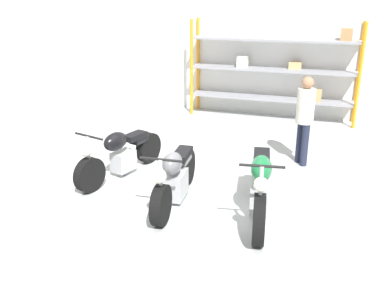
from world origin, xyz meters
name	(u,v)px	position (x,y,z in m)	size (l,w,h in m)	color
ground_plane	(184,193)	(0.00, 0.00, 0.00)	(30.00, 30.00, 0.00)	#B2B7B7
back_wall	(250,44)	(0.00, 5.19, 1.80)	(30.00, 0.08, 3.60)	white
shelving_rack	(275,69)	(0.72, 4.82, 1.25)	(4.12, 0.63, 2.42)	orange
motorcycle_black	(120,154)	(-1.27, 0.30, 0.41)	(0.81, 2.06, 0.94)	black
motorcycle_grey	(175,177)	(-0.03, -0.33, 0.41)	(0.60, 1.99, 0.96)	black
motorcycle_green	(260,186)	(1.26, -0.34, 0.46)	(0.62, 2.15, 1.06)	black
person_browsing	(305,114)	(1.67, 1.87, 0.97)	(0.45, 0.45, 1.65)	#1E2338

